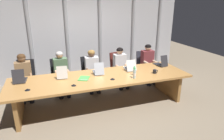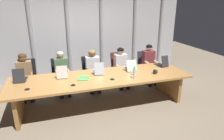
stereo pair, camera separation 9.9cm
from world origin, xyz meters
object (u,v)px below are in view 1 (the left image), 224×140
person_left_mid (61,71)px  person_right_mid (121,65)px  person_center (92,68)px  water_bottle_secondary (134,74)px  laptop_center (98,71)px  laptop_left_mid (62,75)px  conference_mic_right_side (112,79)px  person_left_end (24,74)px  water_bottle_primary (134,71)px  laptop_right_end (161,63)px  laptop_left_end (20,79)px  office_chair_right_end (144,70)px  coffee_mug_near (155,72)px  office_chair_center (91,76)px  laptop_right_mid (130,67)px  office_chair_left_mid (60,80)px  office_chair_left_end (27,83)px  conference_mic_middle (27,89)px  office_chair_right_mid (119,73)px  conference_mic_left_side (74,85)px  person_right_end (149,61)px  spiral_notepad (84,78)px

person_left_mid → person_right_mid: size_ratio=1.02×
person_center → water_bottle_secondary: 1.46m
laptop_center → person_left_mid: (-0.83, 0.67, -0.13)m
laptop_left_mid → conference_mic_right_side: size_ratio=3.73×
person_right_mid → person_left_end: bearing=-90.8°
person_center → water_bottle_primary: 1.34m
water_bottle_secondary → person_left_end: bearing=152.3°
laptop_right_end → water_bottle_primary: 1.11m
person_center → water_bottle_primary: bearing=37.4°
laptop_center → water_bottle_secondary: bearing=-125.7°
laptop_left_end → office_chair_right_end: 3.63m
person_left_end → coffee_mug_near: bearing=64.6°
office_chair_center → coffee_mug_near: (1.31, -1.31, 0.43)m
laptop_center → person_right_mid: person_right_mid is taller
laptop_center → laptop_right_mid: 0.85m
office_chair_left_mid → office_chair_left_end: bearing=-89.0°
laptop_right_mid → water_bottle_secondary: (-0.15, -0.62, 0.05)m
laptop_left_end → laptop_right_mid: laptop_left_end is taller
office_chair_right_end → conference_mic_middle: office_chair_right_end is taller
person_right_mid → office_chair_left_end: bearing=-94.3°
office_chair_center → office_chair_right_mid: office_chair_right_mid is taller
laptop_left_end → person_left_mid: 1.15m
laptop_center → water_bottle_primary: 0.88m
coffee_mug_near → office_chair_right_end: bearing=71.7°
office_chair_left_mid → water_bottle_primary: (1.66, -1.25, 0.48)m
laptop_right_end → office_chair_right_end: size_ratio=0.46×
water_bottle_secondary → conference_mic_left_side: size_ratio=2.17×
laptop_right_mid → office_chair_left_mid: (-1.73, 0.82, -0.44)m
conference_mic_left_side → person_right_mid: bearing=38.8°
laptop_center → person_right_end: bearing=-63.6°
office_chair_center → conference_mic_middle: bearing=-59.0°
person_center → laptop_right_mid: bearing=53.8°
laptop_right_mid → person_right_end: (0.93, 0.66, -0.12)m
laptop_left_mid → laptop_center: (0.87, -0.01, -0.00)m
laptop_left_end → office_chair_center: bearing=-61.2°
person_right_end → office_chair_left_mid: bearing=-92.1°
laptop_right_end → office_chair_left_end: 3.64m
laptop_left_mid → spiral_notepad: size_ratio=1.12×
spiral_notepad → person_right_mid: bearing=60.8°
office_chair_left_end → person_right_mid: 2.62m
water_bottle_secondary → spiral_notepad: bearing=162.7°
office_chair_left_mid → office_chair_center: (0.88, -0.00, -0.00)m
laptop_center → person_left_mid: bearing=57.0°
laptop_left_mid → laptop_right_end: (2.66, 0.02, 0.00)m
office_chair_left_end → conference_mic_left_side: office_chair_left_end is taller
laptop_right_end → person_left_end: size_ratio=0.36×
person_left_mid → conference_mic_left_side: person_left_mid is taller
laptop_right_mid → office_chair_right_end: bearing=-39.7°
office_chair_left_mid → office_chair_right_mid: 1.76m
coffee_mug_near → office_chair_right_mid: bearing=108.1°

